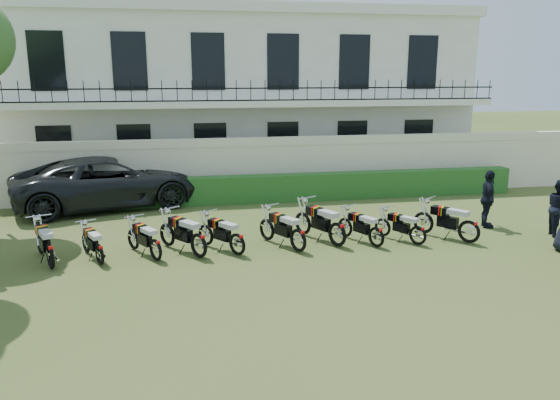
{
  "coord_description": "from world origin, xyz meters",
  "views": [
    {
      "loc": [
        -2.74,
        -12.26,
        4.67
      ],
      "look_at": [
        -0.21,
        1.42,
        1.42
      ],
      "focal_mm": 35.0,
      "sensor_mm": 36.0,
      "label": 1
    }
  ],
  "objects": [
    {
      "name": "motorcycle_8",
      "position": [
        3.63,
        1.24,
        0.43
      ],
      "size": [
        1.03,
        1.44,
        0.92
      ],
      "rotation": [
        0.0,
        0.0,
        0.6
      ],
      "color": "black",
      "rests_on": "ground"
    },
    {
      "name": "motorcycle_9",
      "position": [
        5.1,
        1.12,
        0.52
      ],
      "size": [
        1.3,
        1.7,
        1.12
      ],
      "rotation": [
        0.0,
        0.0,
        0.64
      ],
      "color": "black",
      "rests_on": "ground"
    },
    {
      "name": "hedge",
      "position": [
        1.0,
        7.2,
        0.5
      ],
      "size": [
        18.0,
        0.6,
        1.0
      ],
      "primitive_type": "cube",
      "color": "#254D1B",
      "rests_on": "ground"
    },
    {
      "name": "ground",
      "position": [
        0.0,
        0.0,
        0.0
      ],
      "size": [
        100.0,
        100.0,
        0.0
      ],
      "primitive_type": "plane",
      "color": "#3B4C1E",
      "rests_on": "ground"
    },
    {
      "name": "suv",
      "position": [
        -5.25,
        7.47,
        0.9
      ],
      "size": [
        7.06,
        4.65,
        1.8
      ],
      "primitive_type": "imported",
      "rotation": [
        0.0,
        0.0,
        1.85
      ],
      "color": "black",
      "rests_on": "ground"
    },
    {
      "name": "perimeter_wall",
      "position": [
        0.0,
        8.0,
        1.17
      ],
      "size": [
        30.0,
        0.35,
        2.3
      ],
      "color": "beige",
      "rests_on": "ground"
    },
    {
      "name": "motorcycle_6",
      "position": [
        1.39,
        1.5,
        0.53
      ],
      "size": [
        1.09,
        1.93,
        1.15
      ],
      "rotation": [
        0.0,
        0.0,
        0.48
      ],
      "color": "black",
      "rests_on": "ground"
    },
    {
      "name": "officer_5",
      "position": [
        6.49,
        2.59,
        0.89
      ],
      "size": [
        0.75,
        1.13,
        1.79
      ],
      "primitive_type": "imported",
      "rotation": [
        0.0,
        0.0,
        1.24
      ],
      "color": "black",
      "rests_on": "ground"
    },
    {
      "name": "motorcycle_1",
      "position": [
        -4.8,
        1.15,
        0.42
      ],
      "size": [
        0.82,
        1.57,
        0.92
      ],
      "rotation": [
        0.0,
        0.0,
        0.43
      ],
      "color": "black",
      "rests_on": "ground"
    },
    {
      "name": "motorcycle_2",
      "position": [
        -3.45,
        1.2,
        0.45
      ],
      "size": [
        0.99,
        1.59,
        0.98
      ],
      "rotation": [
        0.0,
        0.0,
        0.54
      ],
      "color": "black",
      "rests_on": "ground"
    },
    {
      "name": "motorcycle_7",
      "position": [
        2.43,
        1.25,
        0.45
      ],
      "size": [
        0.9,
        1.63,
        0.97
      ],
      "rotation": [
        0.0,
        0.0,
        0.46
      ],
      "color": "black",
      "rests_on": "ground"
    },
    {
      "name": "motorcycle_0",
      "position": [
        -5.93,
        1.06,
        0.5
      ],
      "size": [
        0.92,
        1.87,
        1.08
      ],
      "rotation": [
        0.0,
        0.0,
        0.39
      ],
      "color": "black",
      "rests_on": "ground"
    },
    {
      "name": "motorcycle_4",
      "position": [
        -1.37,
        1.26,
        0.47
      ],
      "size": [
        1.18,
        1.54,
        1.01
      ],
      "rotation": [
        0.0,
        0.0,
        0.64
      ],
      "color": "black",
      "rests_on": "ground"
    },
    {
      "name": "motorcycle_5",
      "position": [
        0.25,
        1.24,
        0.5
      ],
      "size": [
        1.04,
        1.77,
        1.07
      ],
      "rotation": [
        0.0,
        0.0,
        0.5
      ],
      "color": "black",
      "rests_on": "ground"
    },
    {
      "name": "building",
      "position": [
        0.0,
        13.96,
        3.71
      ],
      "size": [
        20.4,
        9.6,
        7.4
      ],
      "color": "white",
      "rests_on": "ground"
    },
    {
      "name": "officer_4",
      "position": [
        8.09,
        1.44,
        0.83
      ],
      "size": [
        0.85,
        0.96,
        1.67
      ],
      "primitive_type": "imported",
      "rotation": [
        0.0,
        0.0,
        1.26
      ],
      "color": "black",
      "rests_on": "ground"
    },
    {
      "name": "motorcycle_3",
      "position": [
        -2.36,
        1.24,
        0.51
      ],
      "size": [
        1.26,
        1.72,
        1.11
      ],
      "rotation": [
        0.0,
        0.0,
        0.62
      ],
      "color": "black",
      "rests_on": "ground"
    }
  ]
}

